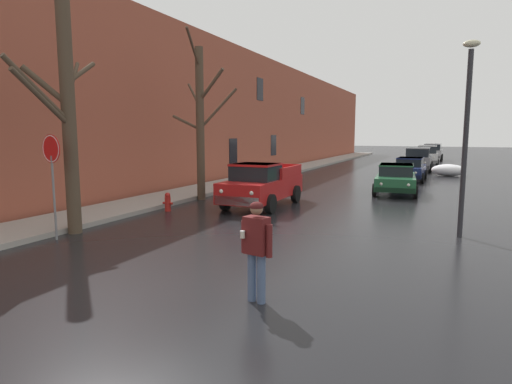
{
  "coord_description": "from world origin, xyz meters",
  "views": [
    {
      "loc": [
        4.78,
        -6.61,
        2.89
      ],
      "look_at": [
        -0.97,
        6.34,
        0.98
      ],
      "focal_mm": 30.35,
      "sensor_mm": 36.0,
      "label": 1
    }
  ],
  "objects_px": {
    "pickup_truck_red_approaching_near_lane": "(261,185)",
    "suv_silver_at_far_intersection": "(433,151)",
    "sedan_green_parked_kerbside_close": "(396,178)",
    "suv_white_queued_behind_truck": "(427,154)",
    "suv_grey_parked_far_down_block": "(418,158)",
    "bare_tree_at_the_corner": "(67,115)",
    "fire_hydrant": "(168,202)",
    "sedan_darkblue_parked_kerbside_mid": "(410,168)",
    "street_lamp_post": "(466,128)",
    "pedestrian_with_coffee": "(256,244)",
    "bare_tree_second_along_sidewalk": "(201,120)",
    "stop_sign_at_corner": "(52,159)"
  },
  "relations": [
    {
      "from": "pickup_truck_red_approaching_near_lane",
      "to": "suv_silver_at_far_intersection",
      "type": "xyz_separation_m",
      "value": [
        5.19,
        35.3,
        0.11
      ]
    },
    {
      "from": "sedan_green_parked_kerbside_close",
      "to": "suv_white_queued_behind_truck",
      "type": "bearing_deg",
      "value": 88.69
    },
    {
      "from": "suv_grey_parked_far_down_block",
      "to": "suv_silver_at_far_intersection",
      "type": "xyz_separation_m",
      "value": [
        0.57,
        14.94,
        -0.0
      ]
    },
    {
      "from": "bare_tree_at_the_corner",
      "to": "fire_hydrant",
      "type": "height_order",
      "value": "bare_tree_at_the_corner"
    },
    {
      "from": "sedan_darkblue_parked_kerbside_mid",
      "to": "suv_white_queued_behind_truck",
      "type": "distance_m",
      "value": 14.58
    },
    {
      "from": "suv_silver_at_far_intersection",
      "to": "fire_hydrant",
      "type": "bearing_deg",
      "value": -101.95
    },
    {
      "from": "bare_tree_at_the_corner",
      "to": "pickup_truck_red_approaching_near_lane",
      "type": "relative_size",
      "value": 1.34
    },
    {
      "from": "suv_white_queued_behind_truck",
      "to": "suv_silver_at_far_intersection",
      "type": "xyz_separation_m",
      "value": [
        0.23,
        7.98,
        -0.0
      ]
    },
    {
      "from": "street_lamp_post",
      "to": "pedestrian_with_coffee",
      "type": "bearing_deg",
      "value": -116.4
    },
    {
      "from": "bare_tree_at_the_corner",
      "to": "bare_tree_second_along_sidewalk",
      "type": "distance_m",
      "value": 7.19
    },
    {
      "from": "suv_white_queued_behind_truck",
      "to": "suv_silver_at_far_intersection",
      "type": "bearing_deg",
      "value": 88.34
    },
    {
      "from": "suv_grey_parked_far_down_block",
      "to": "suv_white_queued_behind_truck",
      "type": "xyz_separation_m",
      "value": [
        0.34,
        6.96,
        -0.0
      ]
    },
    {
      "from": "suv_white_queued_behind_truck",
      "to": "suv_silver_at_far_intersection",
      "type": "distance_m",
      "value": 7.99
    },
    {
      "from": "sedan_green_parked_kerbside_close",
      "to": "sedan_darkblue_parked_kerbside_mid",
      "type": "bearing_deg",
      "value": 88.86
    },
    {
      "from": "bare_tree_at_the_corner",
      "to": "suv_silver_at_far_intersection",
      "type": "distance_m",
      "value": 42.78
    },
    {
      "from": "suv_grey_parked_far_down_block",
      "to": "sedan_green_parked_kerbside_close",
      "type": "bearing_deg",
      "value": -90.58
    },
    {
      "from": "suv_grey_parked_far_down_block",
      "to": "stop_sign_at_corner",
      "type": "relative_size",
      "value": 1.65
    },
    {
      "from": "pickup_truck_red_approaching_near_lane",
      "to": "suv_grey_parked_far_down_block",
      "type": "xyz_separation_m",
      "value": [
        4.62,
        20.35,
        0.11
      ]
    },
    {
      "from": "bare_tree_second_along_sidewalk",
      "to": "fire_hydrant",
      "type": "relative_size",
      "value": 9.92
    },
    {
      "from": "suv_grey_parked_far_down_block",
      "to": "stop_sign_at_corner",
      "type": "xyz_separation_m",
      "value": [
        -7.6,
        -27.71,
        1.24
      ]
    },
    {
      "from": "bare_tree_at_the_corner",
      "to": "sedan_darkblue_parked_kerbside_mid",
      "type": "height_order",
      "value": "bare_tree_at_the_corner"
    },
    {
      "from": "suv_silver_at_far_intersection",
      "to": "stop_sign_at_corner",
      "type": "distance_m",
      "value": 43.44
    },
    {
      "from": "sedan_darkblue_parked_kerbside_mid",
      "to": "suv_white_queued_behind_truck",
      "type": "xyz_separation_m",
      "value": [
        0.35,
        14.57,
        0.23
      ]
    },
    {
      "from": "pickup_truck_red_approaching_near_lane",
      "to": "street_lamp_post",
      "type": "bearing_deg",
      "value": -19.01
    },
    {
      "from": "bare_tree_at_the_corner",
      "to": "suv_grey_parked_far_down_block",
      "type": "relative_size",
      "value": 1.38
    },
    {
      "from": "bare_tree_second_along_sidewalk",
      "to": "fire_hydrant",
      "type": "height_order",
      "value": "bare_tree_second_along_sidewalk"
    },
    {
      "from": "sedan_darkblue_parked_kerbside_mid",
      "to": "suv_silver_at_far_intersection",
      "type": "distance_m",
      "value": 22.57
    },
    {
      "from": "pickup_truck_red_approaching_near_lane",
      "to": "fire_hydrant",
      "type": "bearing_deg",
      "value": -139.08
    },
    {
      "from": "pickup_truck_red_approaching_near_lane",
      "to": "bare_tree_at_the_corner",
      "type": "bearing_deg",
      "value": -115.79
    },
    {
      "from": "suv_white_queued_behind_truck",
      "to": "street_lamp_post",
      "type": "distance_m",
      "value": 29.93
    },
    {
      "from": "pedestrian_with_coffee",
      "to": "sedan_green_parked_kerbside_close",
      "type": "bearing_deg",
      "value": 87.62
    },
    {
      "from": "sedan_green_parked_kerbside_close",
      "to": "suv_white_queued_behind_truck",
      "type": "distance_m",
      "value": 21.11
    },
    {
      "from": "pedestrian_with_coffee",
      "to": "suv_grey_parked_far_down_block",
      "type": "bearing_deg",
      "value": 88.49
    },
    {
      "from": "suv_silver_at_far_intersection",
      "to": "stop_sign_at_corner",
      "type": "bearing_deg",
      "value": -100.84
    },
    {
      "from": "pickup_truck_red_approaching_near_lane",
      "to": "suv_white_queued_behind_truck",
      "type": "bearing_deg",
      "value": 79.72
    },
    {
      "from": "sedan_darkblue_parked_kerbside_mid",
      "to": "suv_silver_at_far_intersection",
      "type": "relative_size",
      "value": 0.97
    },
    {
      "from": "stop_sign_at_corner",
      "to": "fire_hydrant",
      "type": "bearing_deg",
      "value": 87.86
    },
    {
      "from": "suv_white_queued_behind_truck",
      "to": "stop_sign_at_corner",
      "type": "xyz_separation_m",
      "value": [
        -7.94,
        -34.67,
        1.24
      ]
    },
    {
      "from": "fire_hydrant",
      "to": "pickup_truck_red_approaching_near_lane",
      "type": "bearing_deg",
      "value": 40.92
    },
    {
      "from": "sedan_darkblue_parked_kerbside_mid",
      "to": "stop_sign_at_corner",
      "type": "bearing_deg",
      "value": -110.68
    },
    {
      "from": "suv_grey_parked_far_down_block",
      "to": "street_lamp_post",
      "type": "height_order",
      "value": "street_lamp_post"
    },
    {
      "from": "bare_tree_at_the_corner",
      "to": "pickup_truck_red_approaching_near_lane",
      "type": "distance_m",
      "value": 7.74
    },
    {
      "from": "bare_tree_second_along_sidewalk",
      "to": "street_lamp_post",
      "type": "relative_size",
      "value": 1.31
    },
    {
      "from": "bare_tree_second_along_sidewalk",
      "to": "fire_hydrant",
      "type": "bearing_deg",
      "value": -83.63
    },
    {
      "from": "suv_grey_parked_far_down_block",
      "to": "pickup_truck_red_approaching_near_lane",
      "type": "bearing_deg",
      "value": -102.78
    },
    {
      "from": "bare_tree_second_along_sidewalk",
      "to": "sedan_darkblue_parked_kerbside_mid",
      "type": "distance_m",
      "value": 14.65
    },
    {
      "from": "bare_tree_at_the_corner",
      "to": "street_lamp_post",
      "type": "bearing_deg",
      "value": 21.7
    },
    {
      "from": "bare_tree_second_along_sidewalk",
      "to": "pickup_truck_red_approaching_near_lane",
      "type": "distance_m",
      "value": 4.11
    },
    {
      "from": "bare_tree_second_along_sidewalk",
      "to": "pickup_truck_red_approaching_near_lane",
      "type": "height_order",
      "value": "bare_tree_second_along_sidewalk"
    },
    {
      "from": "pedestrian_with_coffee",
      "to": "bare_tree_second_along_sidewalk",
      "type": "bearing_deg",
      "value": 125.5
    }
  ]
}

